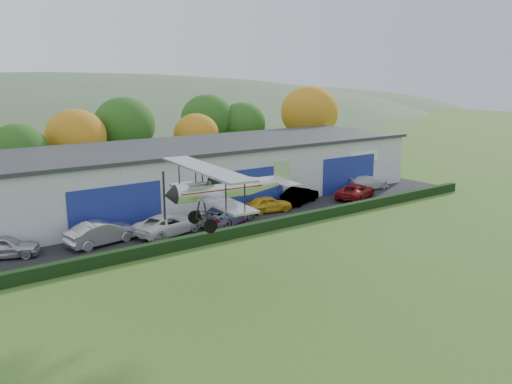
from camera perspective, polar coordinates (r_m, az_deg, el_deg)
ground at (r=26.73m, az=19.02°, el=-13.07°), size 300.00×300.00×0.00m
apron at (r=42.96m, az=-1.98°, el=-2.59°), size 48.00×9.00×0.05m
hedge at (r=39.12m, az=1.98°, el=-3.54°), size 46.00×0.60×0.80m
hangar at (r=49.17m, az=-4.66°, el=2.46°), size 40.60×12.60×5.30m
tree_belt at (r=58.21m, az=-14.83°, el=6.59°), size 75.70×13.22×10.12m
car_0 at (r=36.50m, az=-26.06°, el=-5.43°), size 4.62×3.19×1.46m
car_1 at (r=36.95m, az=-16.61°, el=-4.30°), size 5.15×2.53×1.62m
car_2 at (r=38.16m, az=-9.62°, el=-3.51°), size 5.85×3.86×1.49m
car_3 at (r=40.38m, az=-3.12°, el=-2.38°), size 5.94×4.24×1.60m
car_4 at (r=43.75m, az=1.36°, el=-1.33°), size 4.31×2.38×1.39m
car_5 at (r=46.92m, az=4.87°, el=-0.36°), size 4.76×3.03×1.48m
car_6 at (r=49.43m, az=10.91°, el=0.08°), size 5.59×4.07×1.41m
car_7 at (r=53.86m, az=12.15°, el=1.05°), size 5.03×2.38×1.42m
biplane at (r=26.96m, az=-3.50°, el=0.59°), size 7.38×8.48×3.16m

